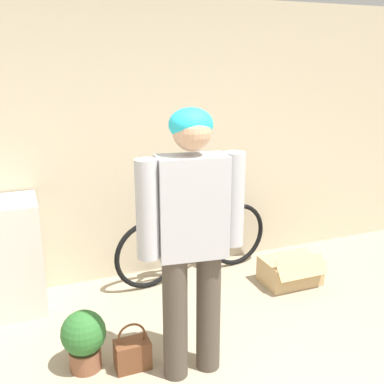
{
  "coord_description": "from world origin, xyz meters",
  "views": [
    {
      "loc": [
        -0.96,
        -1.37,
        2.05
      ],
      "look_at": [
        0.01,
        1.06,
        1.28
      ],
      "focal_mm": 42.0,
      "sensor_mm": 36.0,
      "label": 1
    }
  ],
  "objects_px": {
    "person": "(192,228)",
    "bicycle": "(195,242)",
    "potted_plant": "(84,338)",
    "cardboard_box": "(290,271)",
    "handbag": "(132,353)"
  },
  "relations": [
    {
      "from": "potted_plant",
      "to": "handbag",
      "type": "bearing_deg",
      "value": -21.33
    },
    {
      "from": "person",
      "to": "bicycle",
      "type": "bearing_deg",
      "value": 74.84
    },
    {
      "from": "person",
      "to": "potted_plant",
      "type": "distance_m",
      "value": 1.09
    },
    {
      "from": "bicycle",
      "to": "cardboard_box",
      "type": "distance_m",
      "value": 0.95
    },
    {
      "from": "bicycle",
      "to": "potted_plant",
      "type": "height_order",
      "value": "bicycle"
    },
    {
      "from": "bicycle",
      "to": "handbag",
      "type": "distance_m",
      "value": 1.49
    },
    {
      "from": "handbag",
      "to": "cardboard_box",
      "type": "bearing_deg",
      "value": 20.99
    },
    {
      "from": "person",
      "to": "potted_plant",
      "type": "relative_size",
      "value": 4.15
    },
    {
      "from": "potted_plant",
      "to": "cardboard_box",
      "type": "bearing_deg",
      "value": 14.94
    },
    {
      "from": "bicycle",
      "to": "cardboard_box",
      "type": "relative_size",
      "value": 3.09
    },
    {
      "from": "person",
      "to": "bicycle",
      "type": "distance_m",
      "value": 1.58
    },
    {
      "from": "cardboard_box",
      "to": "potted_plant",
      "type": "bearing_deg",
      "value": -165.06
    },
    {
      "from": "handbag",
      "to": "person",
      "type": "bearing_deg",
      "value": -24.95
    },
    {
      "from": "cardboard_box",
      "to": "potted_plant",
      "type": "distance_m",
      "value": 2.09
    },
    {
      "from": "person",
      "to": "cardboard_box",
      "type": "distance_m",
      "value": 1.82
    }
  ]
}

